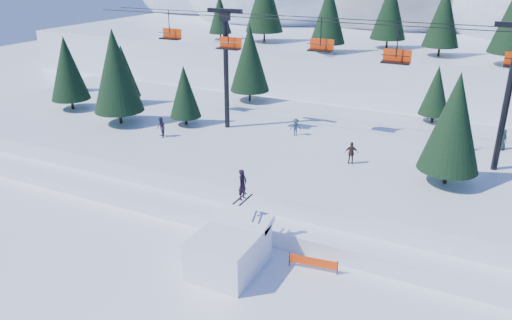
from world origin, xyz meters
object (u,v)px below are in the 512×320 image
at_px(banner_far, 449,278).
at_px(chairlift, 353,62).
at_px(banner_near, 313,262).
at_px(jump_kicker, 230,249).

bearing_deg(banner_far, chairlift, 127.57).
xyz_separation_m(banner_near, banner_far, (7.15, 1.80, 0.00)).
height_order(chairlift, banner_near, chairlift).
bearing_deg(banner_near, banner_far, 14.16).
distance_m(banner_near, banner_far, 7.38).
bearing_deg(chairlift, banner_near, -80.48).
distance_m(chairlift, banner_near, 16.86).
bearing_deg(jump_kicker, banner_far, 18.07).
bearing_deg(banner_near, chairlift, 99.52).
bearing_deg(banner_near, jump_kicker, -155.88).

